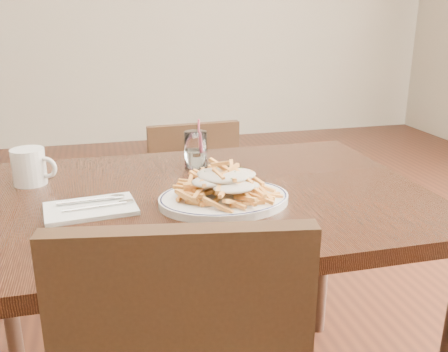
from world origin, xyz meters
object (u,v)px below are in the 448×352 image
object	(u,v)px
fries_plate	(224,199)
loaded_fries	(224,181)
coffee_mug	(30,167)
chair_far	(190,198)
water_glass	(196,152)
table	(194,221)

from	to	relation	value
fries_plate	loaded_fries	distance (m)	0.05
fries_plate	coffee_mug	size ratio (longest dim) A/B	2.95
chair_far	water_glass	bearing A→B (deg)	-97.87
chair_far	coffee_mug	distance (m)	0.86
table	loaded_fries	size ratio (longest dim) A/B	4.77
fries_plate	water_glass	xyz separation A→B (m)	(-0.01, 0.30, 0.04)
chair_far	coffee_mug	bearing A→B (deg)	-132.81
table	coffee_mug	bearing A→B (deg)	156.53
water_glass	loaded_fries	bearing A→B (deg)	-88.30
coffee_mug	water_glass	bearing A→B (deg)	5.02
loaded_fries	water_glass	world-z (taller)	water_glass
table	water_glass	distance (m)	0.26
water_glass	coffee_mug	bearing A→B (deg)	-174.98
fries_plate	chair_far	bearing A→B (deg)	85.58
chair_far	fries_plate	xyz separation A→B (m)	(-0.06, -0.84, 0.32)
coffee_mug	chair_far	bearing A→B (deg)	47.19
loaded_fries	table	bearing A→B (deg)	124.19
water_glass	coffee_mug	xyz separation A→B (m)	(-0.46, -0.04, 0.00)
table	loaded_fries	xyz separation A→B (m)	(0.06, -0.09, 0.14)
loaded_fries	coffee_mug	distance (m)	0.54
table	water_glass	bearing A→B (deg)	77.15
table	chair_far	size ratio (longest dim) A/B	1.54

